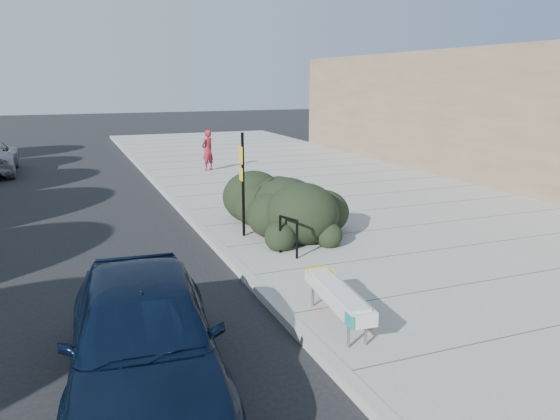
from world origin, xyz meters
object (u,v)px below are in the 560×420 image
Objects in this scene: sign_post at (242,178)px; sedan_navy at (143,335)px; bench at (338,295)px; bike_rack at (288,233)px; pedestrian at (208,150)px.

sedan_navy is at bearing -115.32° from sign_post.
bench is 0.44× the size of sedan_navy.
bike_rack is (0.63, 3.52, 0.03)m from bench.
bench is at bearing 48.69° from pedestrian.
sign_post is (-0.44, 1.89, 0.94)m from bike_rack.
sign_post is at bearing 83.12° from bike_rack.
bike_rack is at bearing 53.17° from sedan_navy.
bike_rack is at bearing 85.76° from bench.
bench is 0.81× the size of sign_post.
sign_post is at bearing 66.59° from sedan_navy.
bike_rack is 0.51× the size of pedestrian.
pedestrian is at bearing 78.03° from sedan_navy.
sedan_navy reaches higher than bench.
sign_post is 1.49× the size of pedestrian.
pedestrian is at bearing 88.84° from bench.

